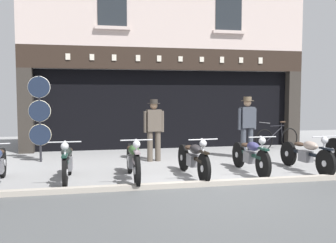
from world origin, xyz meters
The scene contains 12 objects.
ground centered at (0.00, -0.98, -0.04)m, with size 21.38×22.00×0.18m.
shop_facade centered at (0.00, 7.03, 1.66)m, with size 9.68×4.42×6.00m.
motorcycle_left centered at (-3.00, 1.04, 0.41)m, with size 0.62×1.91×0.91m.
motorcycle_center_left centered at (-1.65, 0.90, 0.43)m, with size 0.62×2.10×0.93m.
motorcycle_center centered at (-0.33, 0.92, 0.42)m, with size 0.62×1.97×0.91m.
motorcycle_center_right centered at (1.05, 1.04, 0.42)m, with size 0.62×1.95×0.91m.
motorcycle_right centered at (2.41, 0.95, 0.41)m, with size 0.62×2.01×0.90m.
salesman_left centered at (-0.86, 2.98, 0.92)m, with size 0.56×0.34×1.67m.
shopkeeper_center centered at (1.77, 2.89, 0.97)m, with size 0.56×0.36×1.74m.
tyre_sign_pole centered at (-3.84, 3.49, 1.33)m, with size 0.58×0.06×2.29m.
advert_board_near centered at (1.42, 5.40, 1.82)m, with size 0.77×0.03×0.90m.
leaning_bicycle centered at (3.47, 4.34, 0.37)m, with size 1.72×0.58×0.94m.
Camera 1 is at (-2.46, -6.74, 1.78)m, focal length 39.41 mm.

